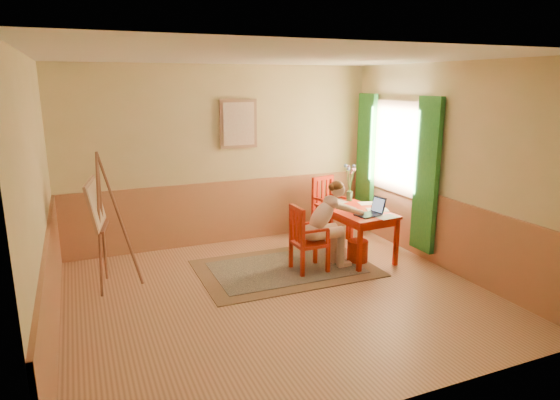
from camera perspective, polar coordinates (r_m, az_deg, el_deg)
name	(u,v)px	position (r m, az deg, el deg)	size (l,w,h in m)	color
room	(279,183)	(5.59, -0.15, 2.01)	(5.04, 4.54, 2.84)	tan
wainscot	(256,237)	(6.54, -2.87, -4.41)	(5.00, 4.50, 1.00)	#B5764E
window	(395,161)	(7.73, 13.35, 4.52)	(0.12, 2.01, 2.20)	white
wall_portrait	(239,124)	(7.65, -4.91, 8.93)	(0.60, 0.05, 0.76)	#9D7154
rug	(286,268)	(6.82, 0.67, -8.02)	(2.41, 1.62, 0.02)	#8C7251
table	(356,216)	(7.18, 8.93, -1.83)	(0.79, 1.24, 0.72)	red
chair_left	(306,239)	(6.58, 3.12, -4.60)	(0.43, 0.42, 0.93)	red
chair_back	(329,208)	(8.02, 5.77, -0.95)	(0.55, 0.57, 1.02)	red
figure	(327,221)	(6.66, 5.53, -2.51)	(0.91, 0.40, 1.23)	beige
laptop	(371,211)	(6.90, 10.73, -1.34)	(0.44, 0.31, 0.24)	#1E2338
papers	(367,208)	(7.27, 10.19, -0.90)	(0.76, 1.28, 0.00)	white
vase	(350,184)	(7.62, 8.22, 1.88)	(0.26, 0.29, 0.58)	#3F724C
wastebasket	(358,251)	(7.11, 9.13, -5.97)	(0.30, 0.30, 0.32)	red
easel	(99,209)	(6.31, -20.59, -0.99)	(0.63, 0.78, 1.73)	brown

